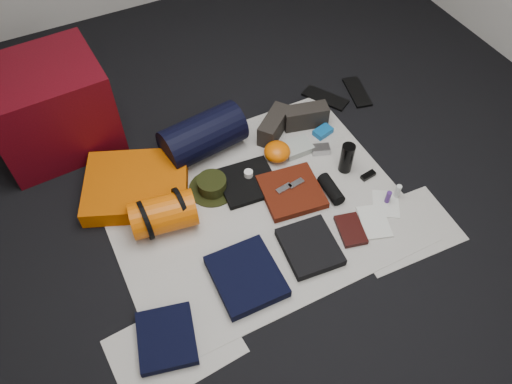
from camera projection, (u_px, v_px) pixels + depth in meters
name	position (u px, v px, depth m)	size (l,w,h in m)	color
floor	(255.00, 208.00, 2.82)	(4.50, 4.50, 0.02)	black
newspaper_mat	(255.00, 207.00, 2.81)	(1.60, 1.30, 0.01)	silver
newspaper_sheet_front_left	(174.00, 346.00, 2.32)	(0.58, 0.40, 0.00)	silver
newspaper_sheet_front_right	(403.00, 229.00, 2.72)	(0.58, 0.40, 0.00)	silver
red_cabinet	(50.00, 108.00, 2.92)	(0.66, 0.55, 0.55)	#4D050D
sleeping_pad	(137.00, 186.00, 2.84)	(0.57, 0.47, 0.10)	#C55202
stuff_sack	(163.00, 214.00, 2.65)	(0.20, 0.20, 0.34)	#D35503
sack_strap_left	(145.00, 220.00, 2.62)	(0.22, 0.22, 0.03)	black
sack_strap_right	(181.00, 207.00, 2.68)	(0.22, 0.22, 0.03)	black
navy_duffel	(203.00, 136.00, 2.97)	(0.26, 0.26, 0.49)	black
boonie_brim	(212.00, 188.00, 2.88)	(0.27, 0.27, 0.01)	black
boonie_crown	(212.00, 184.00, 2.85)	(0.17, 0.17, 0.07)	black
hiking_boot_left	(274.00, 126.00, 3.11)	(0.28, 0.11, 0.14)	black
hiking_boot_right	(305.00, 116.00, 3.16)	(0.28, 0.11, 0.14)	black
flip_flop_left	(325.00, 98.00, 3.37)	(0.11, 0.31, 0.02)	black
flip_flop_right	(357.00, 92.00, 3.40)	(0.11, 0.30, 0.02)	black
trousers_navy_a	(166.00, 338.00, 2.31)	(0.26, 0.30, 0.05)	black
trousers_navy_b	(246.00, 276.00, 2.51)	(0.32, 0.37, 0.06)	black
trousers_charcoal	(310.00, 247.00, 2.62)	(0.27, 0.31, 0.05)	black
black_tshirt	(248.00, 182.00, 2.90)	(0.32, 0.30, 0.03)	black
red_shirt	(292.00, 192.00, 2.85)	(0.33, 0.33, 0.04)	#4E1508
orange_stuff_sack	(277.00, 152.00, 3.00)	(0.16, 0.16, 0.11)	#D35503
first_aid_pouch	(297.00, 147.00, 3.06)	(0.18, 0.13, 0.04)	#979F97
water_bottle	(347.00, 158.00, 2.90)	(0.08, 0.08, 0.20)	black
speaker	(331.00, 189.00, 2.84)	(0.08, 0.08, 0.19)	black
compact_camera	(321.00, 149.00, 3.05)	(0.11, 0.07, 0.04)	#ABAAAF
cyan_case	(323.00, 132.00, 3.15)	(0.12, 0.08, 0.04)	#0F5899
toiletry_purple	(388.00, 197.00, 2.80)	(0.03, 0.03, 0.09)	#44226E
toiletry_clear	(398.00, 191.00, 2.82)	(0.03, 0.03, 0.09)	silver
paperback_book	(351.00, 230.00, 2.70)	(0.13, 0.20, 0.03)	black
map_booklet	(374.00, 222.00, 2.74)	(0.15, 0.22, 0.01)	silver
map_printout	(386.00, 204.00, 2.82)	(0.15, 0.19, 0.01)	silver
sunglasses	(368.00, 175.00, 2.93)	(0.09, 0.04, 0.02)	black
key_cluster	(176.00, 350.00, 2.30)	(0.07, 0.07, 0.01)	#ABAAAF
tape_roll	(248.00, 174.00, 2.89)	(0.05, 0.05, 0.04)	silver
energy_bar_a	(284.00, 188.00, 2.82)	(0.10, 0.04, 0.01)	#ABAAAF
energy_bar_b	(296.00, 184.00, 2.85)	(0.10, 0.04, 0.01)	#ABAAAF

